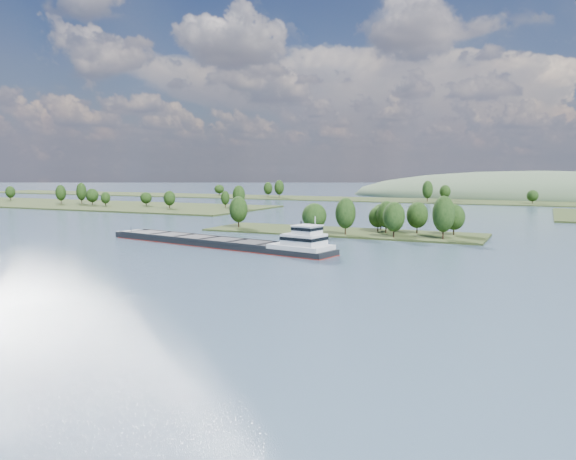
% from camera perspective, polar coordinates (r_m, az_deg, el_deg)
% --- Properties ---
extents(ground, '(1800.00, 1800.00, 0.00)m').
position_cam_1_polar(ground, '(148.74, -2.24, -2.64)').
color(ground, '#3B4E67').
rests_on(ground, ground).
extents(tree_island, '(100.00, 30.52, 15.13)m').
position_cam_1_polar(tree_island, '(199.54, 7.22, 0.78)').
color(tree_island, '#253116').
rests_on(tree_island, ground).
extents(left_bank, '(300.00, 80.00, 15.30)m').
position_cam_1_polar(left_bank, '(401.58, -22.61, 2.55)').
color(left_bank, '#253116').
rests_on(left_bank, ground).
extents(back_shoreline, '(900.00, 60.00, 15.97)m').
position_cam_1_polar(back_shoreline, '(415.51, 16.53, 2.85)').
color(back_shoreline, '#253116').
rests_on(back_shoreline, ground).
extents(hill_west, '(320.00, 160.00, 44.00)m').
position_cam_1_polar(hill_west, '(511.38, 24.09, 3.06)').
color(hill_west, '#41563B').
rests_on(hill_west, ground).
extents(cargo_barge, '(82.65, 25.75, 11.13)m').
position_cam_1_polar(cargo_barge, '(166.38, -6.08, -1.25)').
color(cargo_barge, black).
rests_on(cargo_barge, ground).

